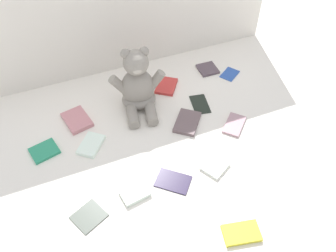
% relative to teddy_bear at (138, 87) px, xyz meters
% --- Properties ---
extents(ground_plane, '(3.20, 3.20, 0.00)m').
position_rel_teddy_bear_xyz_m(ground_plane, '(0.05, -0.15, -0.11)').
color(ground_plane, silver).
extents(backdrop_drape, '(1.48, 0.03, 0.63)m').
position_rel_teddy_bear_xyz_m(backdrop_drape, '(0.05, 0.31, 0.21)').
color(backdrop_drape, silver).
rests_on(backdrop_drape, ground_plane).
extents(teddy_bear, '(0.25, 0.23, 0.29)m').
position_rel_teddy_bear_xyz_m(teddy_bear, '(0.00, 0.00, 0.00)').
color(teddy_bear, gray).
rests_on(teddy_bear, ground_plane).
extents(book_case_0, '(0.16, 0.17, 0.02)m').
position_rel_teddy_bear_xyz_m(book_case_0, '(0.15, -0.19, -0.10)').
color(book_case_0, '#614E51').
rests_on(book_case_0, ground_plane).
extents(book_case_1, '(0.13, 0.14, 0.02)m').
position_rel_teddy_bear_xyz_m(book_case_1, '(-0.26, -0.15, -0.10)').
color(book_case_1, white).
rests_on(book_case_1, ground_plane).
extents(book_case_2, '(0.11, 0.09, 0.02)m').
position_rel_teddy_bear_xyz_m(book_case_2, '(-0.17, -0.44, -0.10)').
color(book_case_2, white).
rests_on(book_case_2, ground_plane).
extents(book_case_3, '(0.12, 0.15, 0.02)m').
position_rel_teddy_bear_xyz_m(book_case_3, '(-0.28, 0.00, -0.10)').
color(book_case_3, '#C17980').
rests_on(book_case_3, ground_plane).
extents(book_case_4, '(0.13, 0.13, 0.01)m').
position_rel_teddy_bear_xyz_m(book_case_4, '(-0.34, -0.46, -0.11)').
color(book_case_4, '#4E554C').
rests_on(book_case_4, ground_plane).
extents(book_case_5, '(0.12, 0.11, 0.01)m').
position_rel_teddy_bear_xyz_m(book_case_5, '(-0.44, -0.11, -0.10)').
color(book_case_5, '#278B64').
rests_on(book_case_5, ground_plane).
extents(book_case_6, '(0.14, 0.10, 0.01)m').
position_rel_teddy_bear_xyz_m(book_case_6, '(0.11, -0.71, -0.10)').
color(book_case_6, yellow).
rests_on(book_case_6, ground_plane).
extents(book_case_7, '(0.14, 0.15, 0.01)m').
position_rel_teddy_bear_xyz_m(book_case_7, '(0.16, 0.07, -0.10)').
color(book_case_7, '#C43532').
rests_on(book_case_7, ground_plane).
extents(book_case_8, '(0.12, 0.11, 0.01)m').
position_rel_teddy_bear_xyz_m(book_case_8, '(0.48, 0.04, -0.11)').
color(book_case_8, '#274DA4').
rests_on(book_case_8, ground_plane).
extents(book_case_9, '(0.15, 0.15, 0.01)m').
position_rel_teddy_bear_xyz_m(book_case_9, '(-0.02, -0.44, -0.10)').
color(book_case_9, black).
rests_on(book_case_9, ground_plane).
extents(book_case_10, '(0.09, 0.10, 0.01)m').
position_rel_teddy_bear_xyz_m(book_case_10, '(0.40, 0.11, -0.10)').
color(book_case_10, '#50424B').
rests_on(book_case_10, ground_plane).
extents(book_case_11, '(0.09, 0.13, 0.01)m').
position_rel_teddy_bear_xyz_m(book_case_11, '(0.26, -0.10, -0.11)').
color(book_case_11, black).
rests_on(book_case_11, ground_plane).
extents(book_case_12, '(0.12, 0.12, 0.01)m').
position_rel_teddy_bear_xyz_m(book_case_12, '(0.16, -0.44, -0.10)').
color(book_case_12, white).
rests_on(book_case_12, ground_plane).
extents(book_case_13, '(0.14, 0.14, 0.01)m').
position_rel_teddy_bear_xyz_m(book_case_13, '(0.33, -0.27, -0.10)').
color(book_case_13, '#A47E88').
rests_on(book_case_13, ground_plane).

